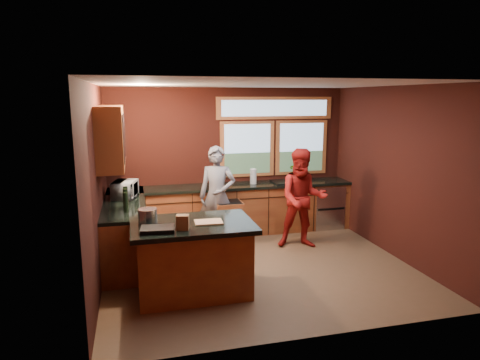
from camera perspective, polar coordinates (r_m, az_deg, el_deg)
name	(u,v)px	position (r m, az deg, el deg)	size (l,w,h in m)	color
floor	(259,267)	(6.60, 2.50, -11.48)	(4.50, 4.50, 0.00)	brown
room_shell	(215,147)	(6.32, -3.41, 4.40)	(4.52, 4.02, 2.71)	black
back_counter	(243,208)	(8.06, 0.45, -3.81)	(4.50, 0.64, 0.93)	maroon
left_counter	(125,230)	(7.00, -15.11, -6.46)	(0.64, 2.30, 0.93)	maroon
island	(193,257)	(5.66, -6.27, -10.22)	(1.55, 1.05, 0.95)	maroon
person_grey	(217,196)	(7.32, -3.05, -2.16)	(0.63, 0.41, 1.72)	slate
person_red	(303,199)	(7.27, 8.35, -2.47)	(0.82, 0.64, 1.69)	maroon
microwave	(125,190)	(7.08, -15.09, -1.24)	(0.50, 0.34, 0.28)	#999999
potted_plant	(298,170)	(8.30, 7.72, 1.27)	(0.37, 0.32, 0.41)	#999999
paper_towel	(253,176)	(7.98, 1.78, 0.49)	(0.12, 0.12, 0.28)	silver
cutting_board	(208,222)	(5.49, -4.22, -5.61)	(0.35, 0.25, 0.02)	tan
stock_pot	(148,216)	(5.59, -12.21, -4.68)	(0.24, 0.24, 0.18)	#A8A8AC
paper_bag	(183,222)	(5.23, -7.65, -5.61)	(0.15, 0.12, 0.18)	brown
black_tray	(158,229)	(5.23, -10.92, -6.47)	(0.40, 0.28, 0.05)	black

